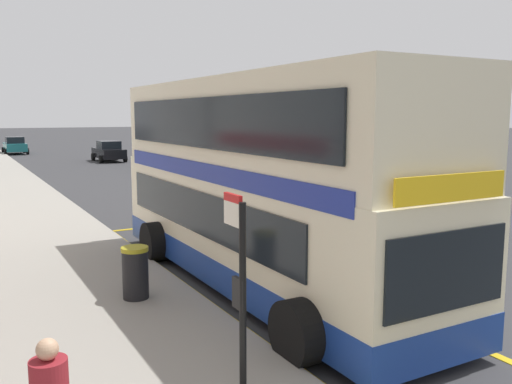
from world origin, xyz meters
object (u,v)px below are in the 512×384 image
Objects in this scene: bus_stop_sign at (240,278)px; double_decker_bus at (258,190)px; parked_car_teal_kerbside at (15,146)px; litter_bin at (135,272)px; parked_car_black_far at (109,151)px; parked_car_teal_distant at (161,156)px.

double_decker_bus is at bearing 58.06° from bus_stop_sign.
parked_car_teal_kerbside is at bearing 90.78° from double_decker_bus.
litter_bin is (-2.10, -45.44, -0.15)m from parked_car_teal_kerbside.
litter_bin is at bearing -93.97° from parked_car_teal_kerbside.
bus_stop_sign is 0.61× the size of parked_car_teal_kerbside.
parked_car_teal_kerbside is (-5.65, 12.46, 0.00)m from parked_car_black_far.
bus_stop_sign is 4.29m from litter_bin.
litter_bin is at bearing -105.09° from parked_car_black_far.
parked_car_teal_kerbside is 1.00× the size of parked_car_teal_distant.
litter_bin is (-0.10, 4.17, -1.01)m from bus_stop_sign.
bus_stop_sign is at bearing -88.59° from litter_bin.
parked_car_black_far is at bearing 81.31° from double_decker_bus.
double_decker_bus is at bearing -90.54° from parked_car_teal_kerbside.
parked_car_black_far is 6.65m from parked_car_teal_distant.
bus_stop_sign is at bearing -121.94° from double_decker_bus.
parked_car_black_far is at bearing 76.77° from litter_bin.
parked_car_teal_kerbside is 4.15× the size of litter_bin.
parked_car_teal_distant is (7.77, -18.76, 0.00)m from parked_car_teal_kerbside.
parked_car_teal_distant is (2.12, -6.30, 0.00)m from parked_car_black_far.
parked_car_black_far is 13.68m from parked_car_teal_kerbside.
parked_car_teal_distant is at bearing -73.26° from parked_car_black_far.
double_decker_bus is at bearing -100.54° from parked_car_black_far.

